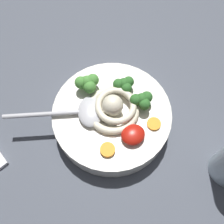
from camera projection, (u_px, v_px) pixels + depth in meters
table_slab at (119, 123)px, 49.97cm from camera, size 96.65×96.65×4.34cm
soup_bowl at (112, 117)px, 45.54cm from camera, size 21.18×21.18×4.61cm
noodle_pile at (113, 107)px, 42.55cm from camera, size 10.26×10.06×4.12cm
soup_spoon at (83, 112)px, 42.66cm from camera, size 17.13×9.96×1.60cm
chili_sauce_dollop at (133, 135)px, 40.72cm from camera, size 4.04×3.64×1.82cm
broccoli_floret_center at (142, 100)px, 42.30cm from camera, size 4.02×3.46×3.18cm
broccoli_floret_beside_chili at (124, 84)px, 43.77cm from camera, size 3.85×3.31×3.04cm
broccoli_floret_rear at (88, 83)px, 43.61cm from camera, size 4.35×3.75×3.44cm
carrot_slice_far at (154, 124)px, 42.30cm from camera, size 2.39×2.39×0.44cm
carrot_slice_beside_noodles at (108, 150)px, 40.19cm from camera, size 2.49×2.49×0.67cm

